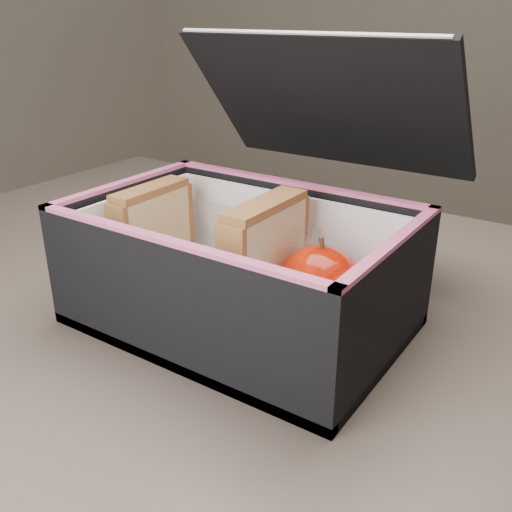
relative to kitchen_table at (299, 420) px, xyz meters
The scene contains 8 objects.
kitchen_table is the anchor object (origin of this frame).
lunch_bag 0.16m from the kitchen_table, behind, with size 0.28×0.31×0.25m.
plastic_tub 0.17m from the kitchen_table, behind, with size 0.17×0.12×0.07m, color white, non-canonical shape.
sandwich_left 0.23m from the kitchen_table, behind, with size 0.02×0.09×0.10m.
sandwich_right 0.16m from the kitchen_table, 169.60° to the right, with size 0.03×0.09×0.10m.
carrot_sticks 0.16m from the kitchen_table, behind, with size 0.05×0.16×0.03m.
paper_napkin 0.11m from the kitchen_table, 12.65° to the left, with size 0.07×0.07×0.01m, color white.
red_apple 0.14m from the kitchen_table, 23.32° to the left, with size 0.09×0.09×0.08m.
Camera 1 is at (0.21, -0.38, 1.01)m, focal length 40.00 mm.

